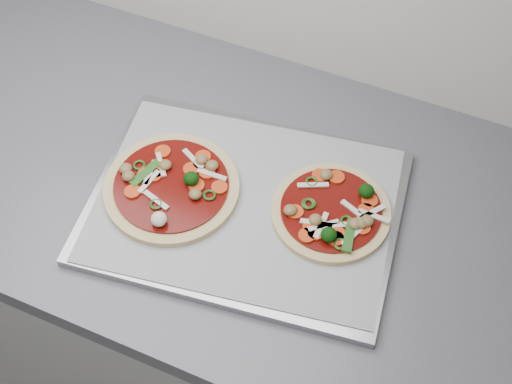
% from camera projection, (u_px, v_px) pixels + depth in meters
% --- Properties ---
extents(base_cabinet, '(3.60, 0.60, 0.86)m').
position_uv_depth(base_cabinet, '(116.00, 270.00, 1.57)').
color(base_cabinet, '#B4B4B2').
rests_on(base_cabinet, ground).
extents(countertop, '(3.60, 0.60, 0.04)m').
position_uv_depth(countertop, '(74.00, 138.00, 1.21)').
color(countertop, slate).
rests_on(countertop, base_cabinet).
extents(baking_tray, '(0.51, 0.40, 0.02)m').
position_uv_depth(baking_tray, '(245.00, 207.00, 1.09)').
color(baking_tray, gray).
rests_on(baking_tray, countertop).
extents(parchment, '(0.49, 0.39, 0.00)m').
position_uv_depth(parchment, '(245.00, 204.00, 1.08)').
color(parchment, '#9D9DA3').
rests_on(parchment, baking_tray).
extents(pizza_left, '(0.27, 0.27, 0.04)m').
position_uv_depth(pizza_left, '(172.00, 186.00, 1.09)').
color(pizza_left, tan).
rests_on(pizza_left, parchment).
extents(pizza_right, '(0.23, 0.23, 0.03)m').
position_uv_depth(pizza_right, '(332.00, 212.00, 1.06)').
color(pizza_right, tan).
rests_on(pizza_right, parchment).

